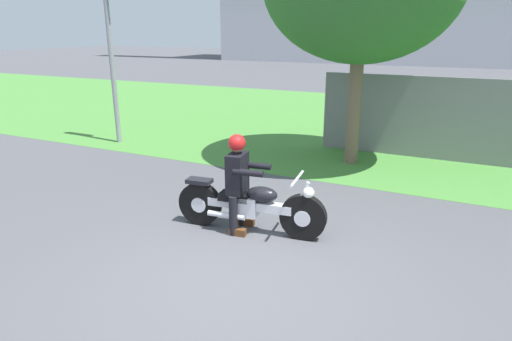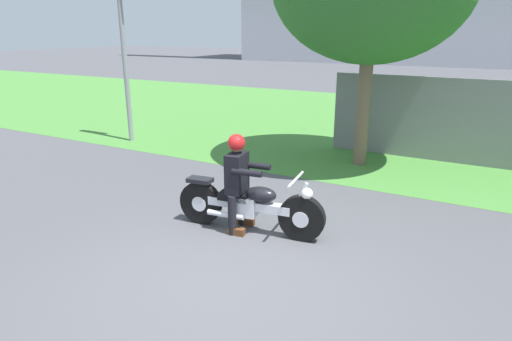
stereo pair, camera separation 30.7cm
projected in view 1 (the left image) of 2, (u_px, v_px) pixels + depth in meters
ground at (238, 279)px, 5.10m from camera, size 120.00×120.00×0.00m
grass_verge at (389, 125)px, 13.40m from camera, size 60.00×12.00×0.01m
motorcycle_lead at (250, 206)px, 6.19m from camera, size 2.17×0.67×0.88m
rider_lead at (239, 176)px, 6.11m from camera, size 0.59×0.51×1.40m
streetlight_pole at (111, 9)px, 10.30m from camera, size 0.96×0.20×5.03m
fence_segment at (487, 123)px, 9.18m from camera, size 7.00×0.06×1.80m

